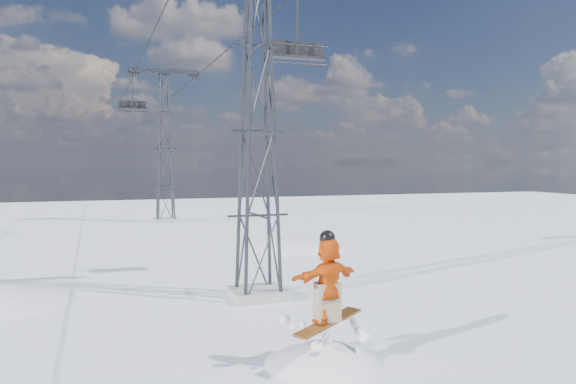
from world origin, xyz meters
The scene contains 5 objects.
lift_tower_near centered at (0.80, 8.00, 5.47)m, with size 5.20×1.80×11.43m.
lift_tower_far centered at (0.80, 33.00, 5.47)m, with size 5.20×1.80×11.43m.
haul_cables centered at (0.80, 19.50, 10.85)m, with size 4.46×51.00×0.06m.
lift_chair_mid centered at (3.00, 10.31, 8.64)m, with size 2.23×0.64×2.76m.
lift_chair_far centered at (-1.40, 34.60, 8.82)m, with size 2.04×0.59×2.54m.
Camera 1 is at (-4.30, -9.63, 4.48)m, focal length 35.00 mm.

